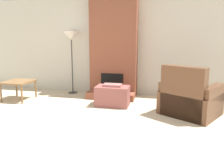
% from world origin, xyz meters
% --- Properties ---
extents(ground_plane, '(24.00, 24.00, 0.00)m').
position_xyz_m(ground_plane, '(0.00, 0.00, 0.00)').
color(ground_plane, beige).
extents(wall_back, '(7.97, 0.06, 2.60)m').
position_xyz_m(wall_back, '(0.00, 3.25, 1.30)').
color(wall_back, beige).
rests_on(wall_back, ground_plane).
extents(fireplace, '(1.20, 0.81, 2.60)m').
position_xyz_m(fireplace, '(0.00, 2.99, 1.23)').
color(fireplace, brown).
rests_on(fireplace, ground_plane).
extents(ottoman, '(0.74, 0.45, 0.49)m').
position_xyz_m(ottoman, '(0.18, 2.07, 0.23)').
color(ottoman, '#8C4C47').
rests_on(ottoman, ground_plane).
extents(armchair, '(1.32, 1.28, 1.00)m').
position_xyz_m(armchair, '(1.77, 1.81, 0.31)').
color(armchair, brown).
rests_on(armchair, ground_plane).
extents(side_table, '(0.64, 0.66, 0.47)m').
position_xyz_m(side_table, '(-2.19, 2.03, 0.41)').
color(side_table, brown).
rests_on(side_table, ground_plane).
extents(floor_lamp_left, '(0.43, 0.43, 1.69)m').
position_xyz_m(floor_lamp_left, '(-1.16, 2.97, 1.51)').
color(floor_lamp_left, '#333333').
rests_on(floor_lamp_left, ground_plane).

